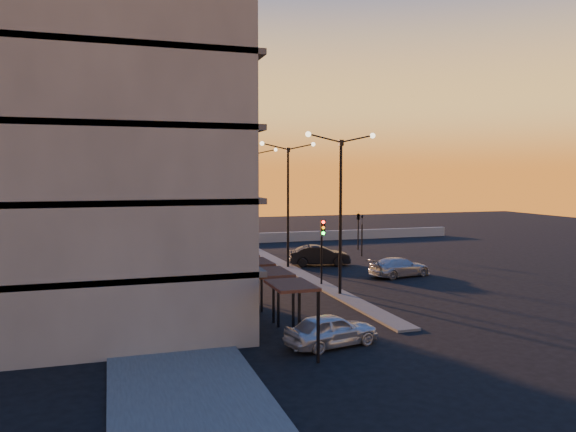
# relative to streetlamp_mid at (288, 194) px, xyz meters

# --- Properties ---
(ground) EXTENTS (120.00, 120.00, 0.00)m
(ground) POSITION_rel_streetlamp_mid_xyz_m (0.00, -10.00, -5.59)
(ground) COLOR black
(ground) RESTS_ON ground
(sidewalk_west) EXTENTS (5.00, 40.00, 0.12)m
(sidewalk_west) POSITION_rel_streetlamp_mid_xyz_m (-10.50, -6.00, -5.53)
(sidewalk_west) COLOR #464744
(sidewalk_west) RESTS_ON ground
(median) EXTENTS (1.20, 36.00, 0.12)m
(median) POSITION_rel_streetlamp_mid_xyz_m (0.00, 0.00, -5.53)
(median) COLOR #464744
(median) RESTS_ON ground
(parapet) EXTENTS (44.00, 0.50, 1.00)m
(parapet) POSITION_rel_streetlamp_mid_xyz_m (2.00, 16.00, -5.09)
(parapet) COLOR gray
(parapet) RESTS_ON ground
(building) EXTENTS (14.35, 17.08, 25.00)m
(building) POSITION_rel_streetlamp_mid_xyz_m (-14.00, -9.97, 6.32)
(building) COLOR #69645D
(building) RESTS_ON ground
(streetlamp_near) EXTENTS (4.32, 0.32, 9.51)m
(streetlamp_near) POSITION_rel_streetlamp_mid_xyz_m (0.00, -10.00, 0.00)
(streetlamp_near) COLOR black
(streetlamp_near) RESTS_ON ground
(streetlamp_mid) EXTENTS (4.32, 0.32, 9.51)m
(streetlamp_mid) POSITION_rel_streetlamp_mid_xyz_m (0.00, 0.00, 0.00)
(streetlamp_mid) COLOR black
(streetlamp_mid) RESTS_ON ground
(streetlamp_far) EXTENTS (4.32, 0.32, 9.51)m
(streetlamp_far) POSITION_rel_streetlamp_mid_xyz_m (0.00, 10.00, 0.00)
(streetlamp_far) COLOR black
(streetlamp_far) RESTS_ON ground
(traffic_light_main) EXTENTS (0.28, 0.44, 4.25)m
(traffic_light_main) POSITION_rel_streetlamp_mid_xyz_m (0.00, -7.13, -2.70)
(traffic_light_main) COLOR black
(traffic_light_main) RESTS_ON ground
(signal_east_a) EXTENTS (0.13, 0.16, 3.60)m
(signal_east_a) POSITION_rel_streetlamp_mid_xyz_m (8.00, 4.00, -3.66)
(signal_east_a) COLOR black
(signal_east_a) RESTS_ON ground
(signal_east_b) EXTENTS (0.42, 1.99, 3.60)m
(signal_east_b) POSITION_rel_streetlamp_mid_xyz_m (9.50, 8.00, -2.49)
(signal_east_b) COLOR black
(signal_east_b) RESTS_ON ground
(car_hatchback) EXTENTS (4.27, 2.43, 1.37)m
(car_hatchback) POSITION_rel_streetlamp_mid_xyz_m (-4.14, -18.83, -4.91)
(car_hatchback) COLOR silver
(car_hatchback) RESTS_ON ground
(car_sedan) EXTENTS (4.94, 2.53, 1.55)m
(car_sedan) POSITION_rel_streetlamp_mid_xyz_m (2.73, 0.54, -4.82)
(car_sedan) COLOR black
(car_sedan) RESTS_ON ground
(car_wagon) EXTENTS (4.88, 2.76, 1.33)m
(car_wagon) POSITION_rel_streetlamp_mid_xyz_m (6.36, -5.59, -4.93)
(car_wagon) COLOR #A3A4AA
(car_wagon) RESTS_ON ground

